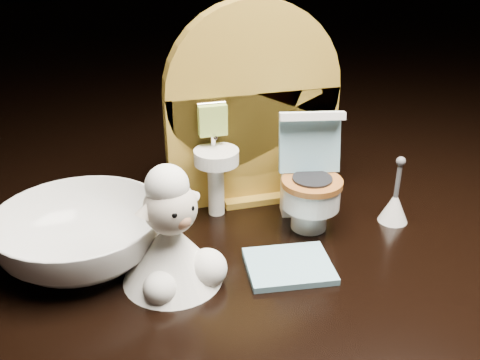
{
  "coord_description": "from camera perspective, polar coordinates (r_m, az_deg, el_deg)",
  "views": [
    {
      "loc": [
        -0.11,
        -0.29,
        0.2
      ],
      "look_at": [
        -0.03,
        0.01,
        0.05
      ],
      "focal_mm": 40.0,
      "sensor_mm": 36.0,
      "label": 1
    }
  ],
  "objects": [
    {
      "name": "bath_mat",
      "position": [
        0.34,
        5.24,
        -9.11
      ],
      "size": [
        0.06,
        0.05,
        0.0
      ],
      "primitive_type": "cube",
      "rotation": [
        0.0,
        0.0,
        -0.11
      ],
      "color": "#7DB3C5",
      "rests_on": "ground"
    },
    {
      "name": "toilet_brush",
      "position": [
        0.4,
        16.16,
        -2.54
      ],
      "size": [
        0.02,
        0.02,
        0.05
      ],
      "color": "white",
      "rests_on": "ground"
    },
    {
      "name": "backdrop_panel",
      "position": [
        0.4,
        1.3,
        6.67
      ],
      "size": [
        0.13,
        0.05,
        0.15
      ],
      "color": "#A87F28",
      "rests_on": "ground"
    },
    {
      "name": "plush_lamb",
      "position": [
        0.32,
        -7.17,
        -6.64
      ],
      "size": [
        0.06,
        0.06,
        0.08
      ],
      "rotation": [
        0.0,
        0.0,
        0.42
      ],
      "color": "white",
      "rests_on": "ground"
    },
    {
      "name": "toy_toilet",
      "position": [
        0.38,
        7.36,
        -0.43
      ],
      "size": [
        0.05,
        0.06,
        0.08
      ],
      "rotation": [
        0.0,
        0.0,
        -0.21
      ],
      "color": "white",
      "rests_on": "ground"
    },
    {
      "name": "ceramic_bowl",
      "position": [
        0.36,
        -16.54,
        -5.74
      ],
      "size": [
        0.14,
        0.14,
        0.03
      ],
      "primitive_type": "imported",
      "rotation": [
        0.0,
        0.0,
        -0.33
      ],
      "color": "white",
      "rests_on": "ground"
    }
  ]
}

